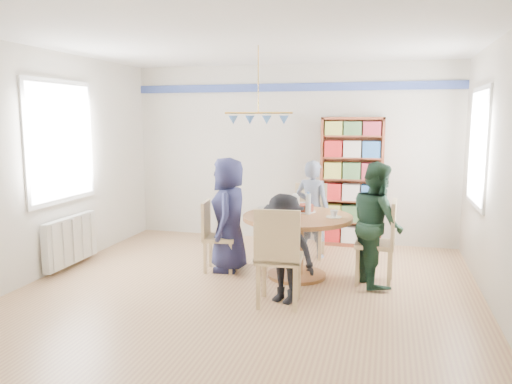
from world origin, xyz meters
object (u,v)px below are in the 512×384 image
(chair_right, at_px, (383,238))
(bookshelf, at_px, (352,183))
(chair_far, at_px, (310,216))
(person_right, at_px, (377,224))
(chair_left, at_px, (214,233))
(person_near, at_px, (284,249))
(radiator, at_px, (71,240))
(chair_near, at_px, (278,253))
(dining_table, at_px, (297,231))
(person_left, at_px, (229,215))
(person_far, at_px, (312,209))

(chair_right, xyz_separation_m, bookshelf, (-0.48, 1.70, 0.40))
(chair_far, relative_size, person_right, 0.70)
(chair_left, relative_size, person_near, 0.78)
(radiator, relative_size, chair_near, 0.98)
(dining_table, height_order, person_near, person_near)
(dining_table, relative_size, chair_right, 1.33)
(chair_right, distance_m, person_near, 1.29)
(chair_left, relative_size, person_right, 0.62)
(person_left, distance_m, bookshelf, 2.15)
(chair_near, bearing_deg, person_near, 82.54)
(radiator, height_order, chair_left, chair_left)
(radiator, relative_size, dining_table, 0.77)
(chair_right, xyz_separation_m, person_near, (-0.98, -0.84, 0.03))
(chair_right, relative_size, chair_near, 0.96)
(chair_far, bearing_deg, dining_table, -89.71)
(chair_left, height_order, chair_far, chair_far)
(chair_far, bearing_deg, chair_near, -90.16)
(chair_near, height_order, person_far, person_far)
(chair_far, distance_m, person_far, 0.14)
(radiator, bearing_deg, person_right, 4.99)
(chair_left, distance_m, person_right, 1.97)
(radiator, distance_m, chair_far, 3.16)
(radiator, distance_m, bookshelf, 3.98)
(person_near, bearing_deg, bookshelf, 100.61)
(chair_left, bearing_deg, bookshelf, 47.71)
(person_near, height_order, bookshelf, bookshelf)
(person_near, distance_m, bookshelf, 2.62)
(radiator, distance_m, chair_near, 2.93)
(chair_far, xyz_separation_m, chair_near, (-0.01, -2.01, 0.01))
(chair_left, relative_size, chair_near, 0.86)
(radiator, bearing_deg, chair_right, 5.08)
(person_right, bearing_deg, chair_left, 69.27)
(chair_far, bearing_deg, chair_left, -135.92)
(chair_near, bearing_deg, chair_right, 45.26)
(chair_right, xyz_separation_m, person_far, (-0.95, 0.94, 0.13))
(person_near, bearing_deg, person_far, 110.76)
(dining_table, relative_size, person_right, 0.92)
(chair_near, relative_size, person_left, 0.72)
(dining_table, relative_size, person_near, 1.15)
(dining_table, distance_m, chair_right, 0.99)
(dining_table, bearing_deg, person_left, 176.97)
(dining_table, bearing_deg, person_right, -1.40)
(radiator, relative_size, person_near, 0.88)
(dining_table, distance_m, person_far, 0.94)
(dining_table, distance_m, chair_far, 0.99)
(dining_table, relative_size, chair_far, 1.31)
(dining_table, xyz_separation_m, chair_left, (-1.04, -0.02, -0.07))
(person_far, distance_m, person_near, 1.79)
(person_right, relative_size, person_far, 1.06)
(chair_right, height_order, person_right, person_right)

